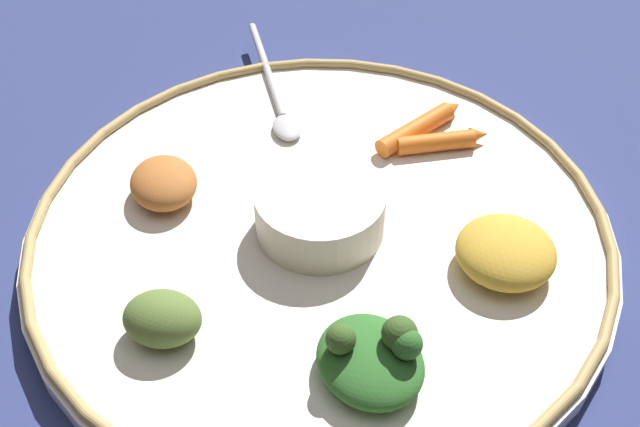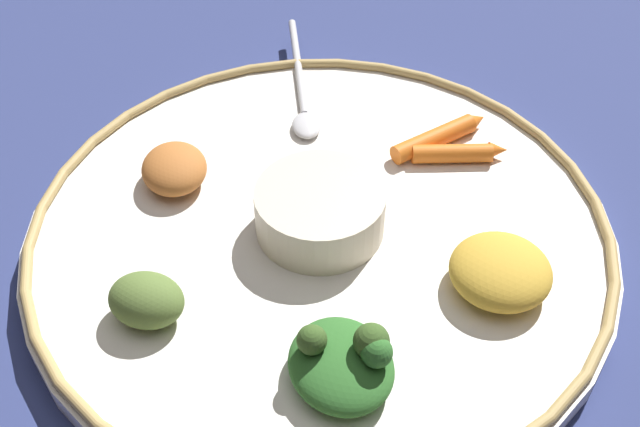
{
  "view_description": "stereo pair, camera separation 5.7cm",
  "coord_description": "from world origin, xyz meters",
  "px_view_note": "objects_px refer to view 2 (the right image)",
  "views": [
    {
      "loc": [
        -0.25,
        -0.32,
        0.44
      ],
      "look_at": [
        0.0,
        0.0,
        0.03
      ],
      "focal_mm": 44.59,
      "sensor_mm": 36.0,
      "label": 1
    },
    {
      "loc": [
        -0.2,
        -0.36,
        0.44
      ],
      "look_at": [
        0.0,
        0.0,
        0.03
      ],
      "focal_mm": 44.59,
      "sensor_mm": 36.0,
      "label": 2
    }
  ],
  "objects_px": {
    "center_bowl": "(320,209)",
    "spoon": "(302,94)",
    "greens_pile": "(344,362)",
    "carrot_near_spoon": "(460,153)",
    "carrot_outer": "(440,136)"
  },
  "relations": [
    {
      "from": "spoon",
      "to": "carrot_near_spoon",
      "type": "bearing_deg",
      "value": -62.52
    },
    {
      "from": "spoon",
      "to": "carrot_outer",
      "type": "bearing_deg",
      "value": -58.11
    },
    {
      "from": "spoon",
      "to": "carrot_near_spoon",
      "type": "height_order",
      "value": "carrot_near_spoon"
    },
    {
      "from": "center_bowl",
      "to": "spoon",
      "type": "xyz_separation_m",
      "value": [
        0.06,
        0.15,
        -0.02
      ]
    },
    {
      "from": "carrot_outer",
      "to": "center_bowl",
      "type": "bearing_deg",
      "value": -164.46
    },
    {
      "from": "greens_pile",
      "to": "carrot_outer",
      "type": "relative_size",
      "value": 0.86
    },
    {
      "from": "center_bowl",
      "to": "greens_pile",
      "type": "xyz_separation_m",
      "value": [
        -0.05,
        -0.12,
        -0.0
      ]
    },
    {
      "from": "center_bowl",
      "to": "greens_pile",
      "type": "distance_m",
      "value": 0.13
    },
    {
      "from": "spoon",
      "to": "carrot_near_spoon",
      "type": "relative_size",
      "value": 2.25
    },
    {
      "from": "spoon",
      "to": "greens_pile",
      "type": "distance_m",
      "value": 0.29
    },
    {
      "from": "center_bowl",
      "to": "carrot_outer",
      "type": "bearing_deg",
      "value": 15.54
    },
    {
      "from": "greens_pile",
      "to": "carrot_outer",
      "type": "xyz_separation_m",
      "value": [
        0.18,
        0.16,
        -0.01
      ]
    },
    {
      "from": "greens_pile",
      "to": "carrot_near_spoon",
      "type": "bearing_deg",
      "value": 35.4
    },
    {
      "from": "greens_pile",
      "to": "carrot_outer",
      "type": "bearing_deg",
      "value": 40.55
    },
    {
      "from": "carrot_near_spoon",
      "to": "center_bowl",
      "type": "bearing_deg",
      "value": -175.01
    }
  ]
}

